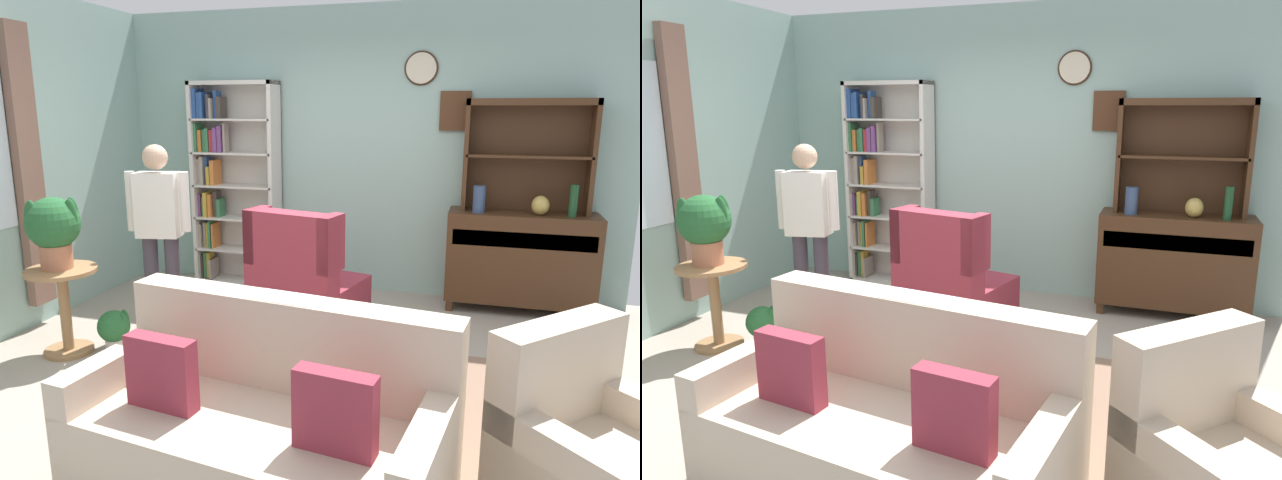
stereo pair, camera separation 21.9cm
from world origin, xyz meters
The scene contains 18 objects.
ground_plane centered at (0.00, 0.00, -0.01)m, with size 5.40×4.60×0.02m, color #9E9384.
wall_back centered at (0.01, 2.13, 1.41)m, with size 5.00×0.09×2.80m.
area_rug centered at (0.20, -0.30, 0.00)m, with size 2.31×1.98×0.01m, color #846651.
bookshelf centered at (-1.38, 1.94, 1.09)m, with size 0.90×0.30×2.10m.
sideboard centered at (1.52, 1.86, 0.51)m, with size 1.30×0.45×0.92m.
sideboard_hutch centered at (1.52, 1.97, 1.56)m, with size 1.10×0.26×1.00m.
vase_tall centered at (1.13, 1.78, 1.04)m, with size 0.11×0.11×0.24m, color #33476B.
vase_round centered at (1.65, 1.79, 1.01)m, with size 0.15×0.15×0.17m, color tan.
bottle_wine centered at (1.91, 1.77, 1.06)m, with size 0.07×0.07×0.28m, color #194223.
couch_floral centered at (0.20, -1.16, 0.31)m, with size 1.90×1.08×0.90m.
armchair_floral centered at (1.73, -0.98, 0.29)m, with size 1.08×1.08×0.88m.
wingback_chair centered at (-0.22, 0.84, 0.38)m, with size 0.94×0.96×1.05m.
plant_stand centered at (-1.83, -0.08, 0.41)m, with size 0.52×0.52×0.67m.
potted_plant_large centered at (-1.86, -0.08, 0.98)m, with size 0.39×0.39×0.54m.
potted_plant_small centered at (-1.48, 0.01, 0.20)m, with size 0.24×0.24×0.34m.
person_reading centered at (-1.34, 0.50, 0.91)m, with size 0.53×0.26×1.56m.
coffee_table centered at (0.41, -0.22, 0.35)m, with size 0.80×0.50×0.42m.
book_stack centered at (0.27, -0.26, 0.45)m, with size 0.17×0.15×0.06m.
Camera 2 is at (1.37, -3.41, 1.84)m, focal length 32.00 mm.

